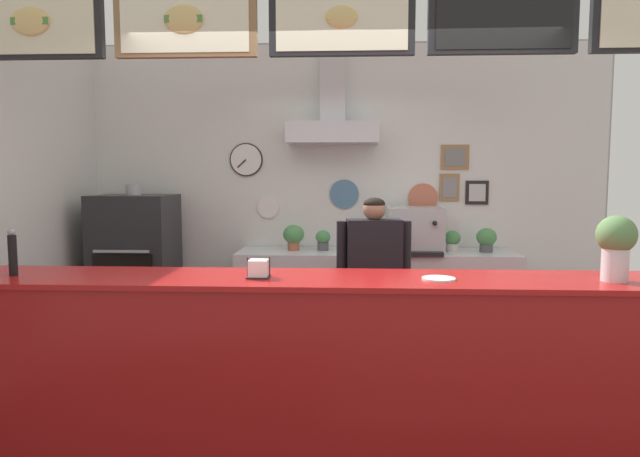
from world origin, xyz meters
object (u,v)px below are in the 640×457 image
potted_thyme (486,239)px  potted_sage (294,236)px  pepper_grinder (13,253)px  basil_vase (616,245)px  espresso_machine (414,230)px  napkin_holder (259,269)px  potted_rosemary (323,239)px  condiment_plate (439,279)px  pizza_oven (136,272)px  potted_basil (452,240)px  shop_worker (373,288)px

potted_thyme → potted_sage: size_ratio=0.93×
pepper_grinder → basil_vase: size_ratio=0.76×
potted_sage → basil_vase: (1.97, -2.29, 0.21)m
espresso_machine → napkin_holder: 2.48m
espresso_machine → potted_thyme: 0.68m
potted_rosemary → pepper_grinder: 2.84m
espresso_machine → condiment_plate: (-0.12, -2.23, -0.05)m
napkin_holder → pepper_grinder: size_ratio=0.48×
condiment_plate → potted_thyme: bearing=70.4°
potted_rosemary → pizza_oven: bearing=-174.5°
potted_thyme → espresso_machine: bearing=-178.1°
potted_basil → condiment_plate: potted_basil is taller
pizza_oven → pepper_grinder: pizza_oven is taller
potted_basil → basil_vase: basil_vase is taller
potted_sage → napkin_holder: bearing=-89.3°
napkin_holder → pepper_grinder: bearing=-179.3°
napkin_holder → condiment_plate: (1.00, -0.02, -0.04)m
espresso_machine → potted_rosemary: 0.87m
pizza_oven → shop_worker: bearing=-21.9°
pepper_grinder → potted_sage: bearing=59.1°
pizza_oven → shop_worker: (2.22, -0.89, 0.05)m
potted_thyme → pepper_grinder: 3.93m
espresso_machine → condiment_plate: 2.24m
pizza_oven → potted_basil: (3.01, 0.17, 0.31)m
shop_worker → condiment_plate: shop_worker is taller
basil_vase → condiment_plate: 0.96m
potted_basil → potted_thyme: potted_thyme is taller
condiment_plate → potted_sage: bearing=114.1°
espresso_machine → condiment_plate: espresso_machine is taller
potted_thyme → basil_vase: 2.26m
pizza_oven → potted_sage: 1.54m
pizza_oven → potted_thyme: (3.32, 0.13, 0.32)m
potted_basil → basil_vase: size_ratio=0.55×
shop_worker → condiment_plate: bearing=99.0°
potted_rosemary → basil_vase: (1.69, -2.29, 0.24)m
espresso_machine → potted_basil: 0.39m
espresso_machine → pizza_oven: bearing=-177.7°
potted_thyme → pepper_grinder: pepper_grinder is taller
potted_basil → potted_sage: potted_sage is taller
espresso_machine → potted_basil: size_ratio=2.87×
napkin_holder → condiment_plate: 1.00m
espresso_machine → basil_vase: basil_vase is taller
pizza_oven → pepper_grinder: 2.19m
potted_sage → condiment_plate: size_ratio=1.33×
potted_basil → potted_rosemary: size_ratio=1.01×
potted_rosemary → napkin_holder: napkin_holder is taller
potted_basil → pepper_grinder: size_ratio=0.73×
potted_rosemary → condiment_plate: (0.74, -2.30, 0.05)m
condiment_plate → potted_rosemary: bearing=107.9°
espresso_machine → pepper_grinder: bearing=-138.5°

